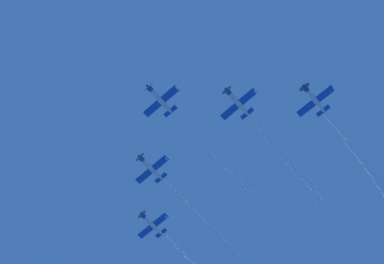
# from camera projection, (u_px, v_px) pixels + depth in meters

# --- Properties ---
(airplane_lead) EXTENTS (8.53, 9.19, 2.73)m
(airplane_lead) POSITION_uv_depth(u_px,v_px,m) (160.00, 99.00, 95.63)
(airplane_lead) COLOR silver
(airplane_left_wingman) EXTENTS (8.52, 9.16, 2.90)m
(airplane_left_wingman) POSITION_uv_depth(u_px,v_px,m) (237.00, 102.00, 96.82)
(airplane_left_wingman) COLOR silver
(airplane_right_wingman) EXTENTS (8.51, 9.17, 2.85)m
(airplane_right_wingman) POSITION_uv_depth(u_px,v_px,m) (151.00, 168.00, 102.69)
(airplane_right_wingman) COLOR silver
(airplane_outer_left) EXTENTS (8.50, 9.18, 2.83)m
(airplane_outer_left) POSITION_uv_depth(u_px,v_px,m) (314.00, 99.00, 96.49)
(airplane_outer_left) COLOR silver
(airplane_outer_right) EXTENTS (8.56, 9.16, 2.89)m
(airplane_outer_right) POSITION_uv_depth(u_px,v_px,m) (152.00, 224.00, 111.54)
(airplane_outer_right) COLOR silver
(smoke_trail_lead) EXTENTS (27.46, 17.00, 3.01)m
(smoke_trail_lead) POSITION_uv_depth(u_px,v_px,m) (225.00, 169.00, 101.85)
(smoke_trail_lead) COLOR white
(smoke_trail_left_wingman) EXTENTS (27.56, 16.21, 3.06)m
(smoke_trail_left_wingman) POSITION_uv_depth(u_px,v_px,m) (296.00, 171.00, 103.12)
(smoke_trail_left_wingman) COLOR white
(smoke_trail_right_wingman) EXTENTS (27.98, 16.85, 3.25)m
(smoke_trail_right_wingman) POSITION_uv_depth(u_px,v_px,m) (213.00, 230.00, 108.96)
(smoke_trail_right_wingman) COLOR white
(smoke_trail_outer_left) EXTENTS (28.06, 16.55, 3.28)m
(smoke_trail_outer_left) POSITION_uv_depth(u_px,v_px,m) (369.00, 169.00, 102.79)
(smoke_trail_outer_left) COLOR white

